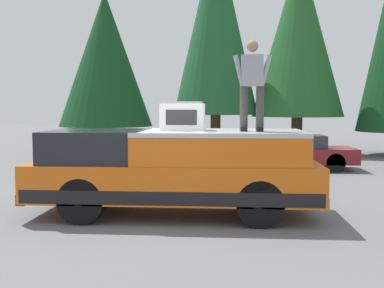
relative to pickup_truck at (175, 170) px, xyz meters
The scene contains 8 objects.
ground_plane 0.97m from the pickup_truck, 135.25° to the left, with size 90.00×90.00×0.00m, color slate.
pickup_truck is the anchor object (origin of this frame).
compressor_unit 1.07m from the pickup_truck, 50.09° to the right, with size 0.65×0.84×0.56m.
person_on_truck_bed 2.23m from the pickup_truck, 95.80° to the right, with size 0.29×0.72×1.69m.
parked_car_maroon 7.66m from the pickup_truck, 25.05° to the right, with size 1.64×4.10×1.16m.
conifer_left 14.09m from the pickup_truck, 18.33° to the right, with size 4.13×4.13×9.09m.
conifer_center_left 13.73m from the pickup_truck, ahead, with size 3.90×3.90×10.25m.
conifer_center_right 13.94m from the pickup_truck, 20.31° to the left, with size 4.35×4.35×7.44m.
Camera 1 is at (-8.65, -1.30, 2.10)m, focal length 43.58 mm.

